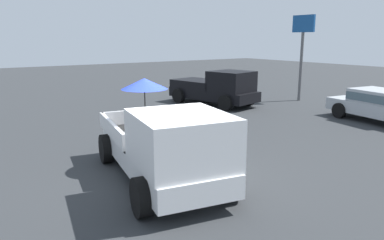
# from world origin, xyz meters

# --- Properties ---
(ground_plane) EXTENTS (80.00, 80.00, 0.00)m
(ground_plane) POSITION_xyz_m (0.00, 0.00, 0.00)
(ground_plane) COLOR #2D3033
(pickup_truck_main) EXTENTS (5.31, 3.00, 2.39)m
(pickup_truck_main) POSITION_xyz_m (0.44, -0.08, 0.97)
(pickup_truck_main) COLOR black
(pickup_truck_main) RESTS_ON ground
(pickup_truck_red) EXTENTS (5.07, 2.92, 1.80)m
(pickup_truck_red) POSITION_xyz_m (-7.35, 7.54, 0.87)
(pickup_truck_red) COLOR black
(pickup_truck_red) RESTS_ON ground
(parked_sedan_near) EXTENTS (4.51, 2.44, 1.33)m
(parked_sedan_near) POSITION_xyz_m (-0.31, 10.63, 0.74)
(parked_sedan_near) COLOR black
(parked_sedan_near) RESTS_ON ground
(motel_sign) EXTENTS (1.40, 0.16, 4.61)m
(motel_sign) POSITION_xyz_m (-5.78, 12.20, 3.27)
(motel_sign) COLOR #59595B
(motel_sign) RESTS_ON ground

